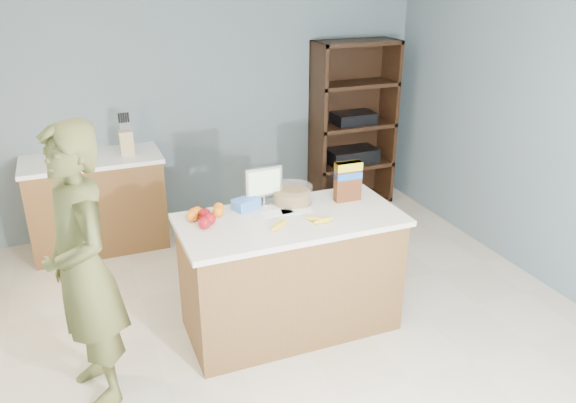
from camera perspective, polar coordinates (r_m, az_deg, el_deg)
name	(u,v)px	position (r m, az deg, el deg)	size (l,w,h in m)	color
floor	(306,348)	(4.13, 1.86, -14.68)	(4.50, 5.00, 0.02)	beige
walls	(310,122)	(3.39, 2.22, 8.03)	(4.52, 5.02, 2.51)	slate
counter_peninsula	(291,278)	(4.13, 0.26, -7.75)	(1.56, 0.76, 0.90)	brown
back_cabinet	(97,203)	(5.59, -18.80, -0.10)	(1.24, 0.62, 0.90)	brown
shelving_unit	(351,127)	(6.29, 6.41, 7.51)	(0.90, 0.40, 1.80)	black
person	(83,270)	(3.50, -20.14, -6.53)	(0.65, 0.42, 1.77)	brown
knife_block	(126,142)	(5.40, -16.09, 5.86)	(0.12, 0.10, 0.31)	tan
envelopes	(287,212)	(3.98, -0.11, -1.07)	(0.37, 0.17, 0.00)	white
bananas	(300,223)	(3.78, 1.21, -2.16)	(0.48, 0.16, 0.04)	yellow
apples	(206,219)	(3.83, -8.32, -1.72)	(0.13, 0.22, 0.08)	maroon
oranges	(204,212)	(3.93, -8.51, -1.07)	(0.29, 0.14, 0.08)	orange
blue_carton	(246,204)	(4.03, -4.29, -0.25)	(0.18, 0.12, 0.08)	blue
salad_bowl	(292,195)	(4.13, 0.42, 0.65)	(0.30, 0.30, 0.13)	#267219
tv	(264,183)	(4.07, -2.50, 1.86)	(0.28, 0.12, 0.28)	silver
cereal_box	(348,178)	(4.15, 6.11, 2.35)	(0.20, 0.08, 0.30)	#592B14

